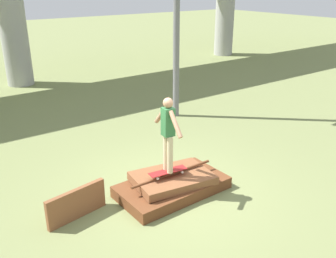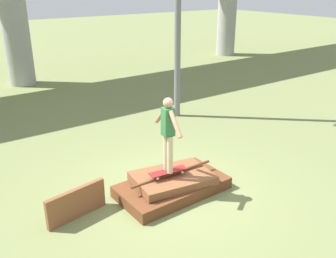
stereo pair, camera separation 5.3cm
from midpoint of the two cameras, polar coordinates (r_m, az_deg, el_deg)
The scene contains 5 objects.
ground_plane at distance 8.15m, azimuth 0.85°, elevation -9.58°, with size 80.00×80.00×0.00m, color olive.
scrap_pile at distance 8.05m, azimuth 0.87°, elevation -8.43°, with size 2.33×1.29×0.48m.
scrap_plank_loose at distance 7.42m, azimuth -13.58°, elevation -10.95°, with size 1.24×0.30×0.60m.
skateboard at distance 7.79m, azimuth 0.20°, elevation -6.48°, with size 0.84×0.32×0.09m.
skater at distance 7.40m, azimuth 0.20°, elevation -0.20°, with size 0.24×1.05×1.58m.
Camera 2 is at (-4.12, -5.61, 4.23)m, focal length 40.00 mm.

